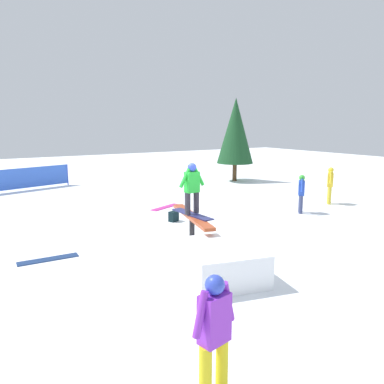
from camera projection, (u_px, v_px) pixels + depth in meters
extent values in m
plane|color=white|center=(192.00, 248.00, 9.86)|extent=(60.00, 60.00, 0.00)
cylinder|color=black|center=(192.00, 233.00, 9.78)|extent=(0.14, 0.14, 0.83)
cube|color=#A53F1E|center=(192.00, 216.00, 9.70)|extent=(2.67, 0.90, 0.08)
cube|color=white|center=(221.00, 262.00, 7.92)|extent=(2.10, 1.88, 0.70)
cube|color=navy|center=(192.00, 214.00, 9.69)|extent=(1.52, 0.38, 0.03)
cylinder|color=#2E2C37|center=(196.00, 202.00, 9.71)|extent=(0.15, 0.15, 0.56)
cylinder|color=#2E2C37|center=(188.00, 204.00, 9.56)|extent=(0.15, 0.15, 0.56)
cube|color=green|center=(192.00, 182.00, 9.54)|extent=(0.24, 0.37, 0.53)
cylinder|color=green|center=(199.00, 177.00, 9.64)|extent=(0.11, 0.33, 0.49)
cylinder|color=green|center=(185.00, 178.00, 9.39)|extent=(0.11, 0.33, 0.49)
sphere|color=blue|center=(192.00, 167.00, 9.47)|extent=(0.23, 0.23, 0.23)
cylinder|color=yellow|center=(222.00, 366.00, 4.50)|extent=(0.15, 0.15, 0.75)
cylinder|color=yellow|center=(205.00, 376.00, 4.31)|extent=(0.15, 0.15, 0.75)
cube|color=purple|center=(214.00, 318.00, 4.29)|extent=(0.29, 0.40, 0.59)
cylinder|color=purple|center=(228.00, 301.00, 4.41)|extent=(0.13, 0.23, 0.53)
cylinder|color=purple|center=(200.00, 314.00, 4.11)|extent=(0.13, 0.23, 0.53)
sphere|color=blue|center=(215.00, 285.00, 4.21)|extent=(0.23, 0.23, 0.23)
cylinder|color=gold|center=(329.00, 196.00, 15.10)|extent=(0.14, 0.14, 0.71)
cylinder|color=gold|center=(329.00, 195.00, 15.35)|extent=(0.14, 0.14, 0.71)
cube|color=yellow|center=(330.00, 180.00, 15.11)|extent=(0.39, 0.40, 0.56)
cylinder|color=yellow|center=(331.00, 177.00, 14.89)|extent=(0.21, 0.22, 0.50)
cylinder|color=yellow|center=(330.00, 176.00, 15.29)|extent=(0.21, 0.22, 0.50)
sphere|color=yellow|center=(331.00, 170.00, 15.04)|extent=(0.22, 0.22, 0.22)
cylinder|color=#394169|center=(301.00, 205.00, 13.56)|extent=(0.14, 0.14, 0.66)
cylinder|color=#394169|center=(300.00, 203.00, 13.80)|extent=(0.14, 0.14, 0.66)
cube|color=blue|center=(301.00, 188.00, 13.57)|extent=(0.38, 0.37, 0.53)
cylinder|color=blue|center=(302.00, 186.00, 13.35)|extent=(0.21, 0.21, 0.48)
cylinder|color=blue|center=(301.00, 184.00, 13.75)|extent=(0.21, 0.21, 0.48)
sphere|color=green|center=(302.00, 178.00, 13.50)|extent=(0.21, 0.21, 0.21)
cube|color=navy|center=(48.00, 259.00, 9.01)|extent=(0.32, 1.40, 0.02)
cube|color=#D32A96|center=(165.00, 207.00, 14.59)|extent=(0.82, 1.42, 0.02)
cube|color=black|center=(174.00, 216.00, 12.51)|extent=(0.31, 0.36, 0.34)
cylinder|color=blue|center=(68.00, 175.00, 19.83)|extent=(0.06, 0.06, 1.10)
cube|color=blue|center=(18.00, 179.00, 17.99)|extent=(1.32, 5.00, 0.99)
cylinder|color=#4C331E|center=(235.00, 172.00, 21.20)|extent=(0.24, 0.24, 1.02)
cone|color=#194723|center=(235.00, 131.00, 20.78)|extent=(2.03, 2.03, 3.60)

